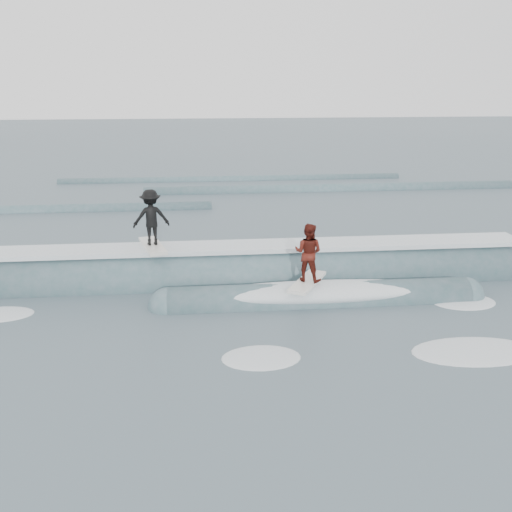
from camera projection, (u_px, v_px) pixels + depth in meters
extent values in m
plane|color=#3D4F5A|center=(264.00, 316.00, 15.93)|extent=(160.00, 160.00, 0.00)
cylinder|color=#38595E|center=(253.00, 279.00, 18.91)|extent=(20.09, 2.09, 2.09)
cylinder|color=#38595E|center=(320.00, 301.00, 17.00)|extent=(9.00, 1.16, 1.16)
sphere|color=#38595E|center=(168.00, 307.00, 16.57)|extent=(1.16, 1.16, 1.16)
sphere|color=#38595E|center=(465.00, 296.00, 17.43)|extent=(1.16, 1.16, 1.16)
cube|color=white|center=(253.00, 246.00, 18.58)|extent=(18.00, 1.30, 0.14)
ellipsoid|color=white|center=(320.00, 292.00, 16.91)|extent=(7.60, 1.30, 0.60)
cube|color=silver|center=(153.00, 246.00, 18.23)|extent=(1.06, 2.07, 0.10)
imported|color=black|center=(151.00, 217.00, 17.95)|extent=(1.24, 0.85, 1.77)
cube|color=white|center=(307.00, 282.00, 16.77)|extent=(1.45, 2.01, 0.10)
imported|color=#4B150E|center=(308.00, 252.00, 16.50)|extent=(1.05, 0.97, 1.72)
ellipsoid|color=white|center=(463.00, 301.00, 16.99)|extent=(1.91, 1.31, 0.10)
ellipsoid|color=white|center=(474.00, 351.00, 13.90)|extent=(2.89, 1.97, 0.10)
ellipsoid|color=white|center=(261.00, 358.00, 13.58)|extent=(2.12, 1.44, 0.10)
cylinder|color=#38595E|center=(333.00, 190.00, 33.60)|extent=(22.00, 0.80, 0.80)
cylinder|color=#38595E|center=(233.00, 180.00, 36.85)|extent=(22.00, 0.60, 0.60)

